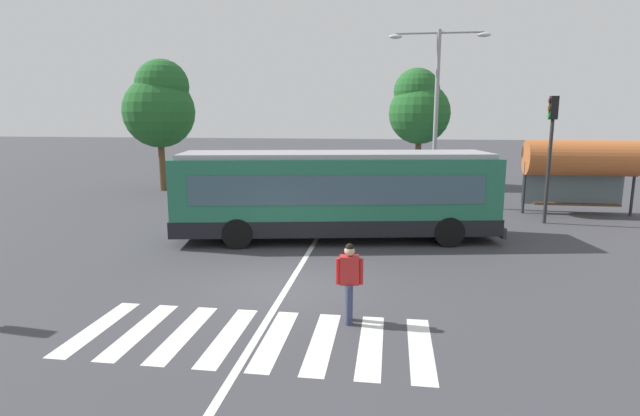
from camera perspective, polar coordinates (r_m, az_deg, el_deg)
name	(u,v)px	position (r m, az deg, el deg)	size (l,w,h in m)	color
ground_plane	(287,287)	(12.93, -3.76, -8.98)	(160.00, 160.00, 0.00)	#3D3D42
city_transit_bus	(336,195)	(17.44, 1.80, 1.54)	(11.41, 4.50, 3.06)	black
pedestrian_crossing_street	(349,278)	(10.54, 3.35, -8.00)	(0.58, 0.41, 1.72)	#333856
parked_car_white	(223,175)	(30.78, -11.04, 3.74)	(1.98, 4.56, 1.35)	black
parked_car_teal	(265,176)	(29.68, -6.33, 3.62)	(2.03, 4.58, 1.35)	black
parked_car_red	(307,177)	(28.93, -1.48, 3.50)	(2.04, 4.58, 1.35)	black
parked_car_black	(357,178)	(28.91, 4.27, 3.47)	(1.88, 4.50, 1.35)	black
parked_car_silver	(400,179)	(28.49, 9.13, 3.26)	(1.89, 4.51, 1.35)	black
parked_car_blue	(454,180)	(28.68, 14.99, 3.09)	(1.97, 4.55, 1.35)	black
traffic_light_far_corner	(551,140)	(21.83, 24.80, 7.09)	(0.33, 0.32, 5.04)	#28282B
bus_stop_shelter	(580,159)	(24.50, 27.53, 4.92)	(4.60, 1.54, 3.25)	#28282B
twin_arm_street_lamp	(437,98)	(24.30, 13.14, 12.06)	(4.52, 0.32, 8.12)	#939399
background_tree_left	(160,105)	(30.20, -17.76, 11.15)	(4.02, 4.02, 7.40)	brown
background_tree_right	(419,107)	(31.55, 11.17, 11.21)	(3.72, 3.72, 7.11)	brown
crosswalk_painted_stripes	(252,338)	(10.27, -7.81, -14.41)	(7.00, 2.73, 0.01)	silver
lane_center_line	(301,264)	(14.79, -2.14, -6.42)	(0.16, 24.00, 0.01)	silver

